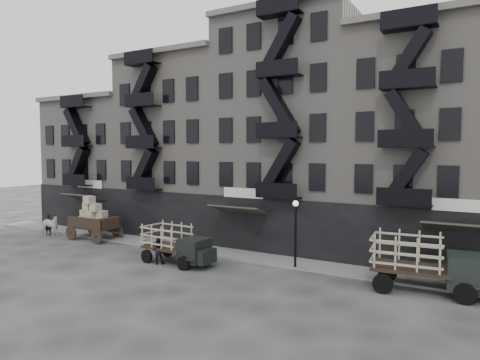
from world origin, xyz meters
The scene contains 13 objects.
ground centered at (0.00, 0.00, 0.00)m, with size 140.00×140.00×0.00m, color #38383A.
sidewalk centered at (0.00, 3.75, 0.07)m, with size 55.00×2.50×0.15m, color slate.
building_west centered at (-20.00, 9.83, 6.00)m, with size 10.00×11.35×13.20m.
building_midwest centered at (-10.00, 9.83, 7.50)m, with size 10.00×11.35×16.20m.
building_center centered at (0.00, 9.82, 8.50)m, with size 10.00×11.35×18.20m.
building_mideast centered at (10.00, 9.83, 7.50)m, with size 10.00×11.35×16.20m.
lamp_post centered at (3.00, 2.60, 2.78)m, with size 0.36×0.36×4.28m.
horse centered at (-19.22, 1.51, 0.91)m, with size 0.98×2.15×1.82m, color beige.
wagon centered at (-14.89, 2.50, 2.05)m, with size 4.27×2.34×3.58m.
stake_truck_west centered at (-4.17, -0.01, 1.45)m, with size 5.17×2.39×2.53m.
stake_truck_east centered at (10.63, 2.02, 1.72)m, with size 6.18×2.95×3.01m.
pedestrian_west centered at (-19.65, 1.74, 0.92)m, with size 0.67×0.44×1.83m, color black.
pedestrian_mid centered at (-5.17, -0.66, 0.86)m, with size 0.84×0.65×1.72m, color black.
Camera 1 is at (13.08, -21.56, 7.36)m, focal length 32.00 mm.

